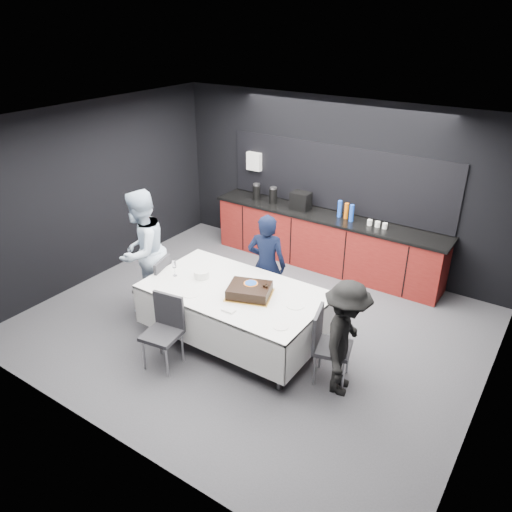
% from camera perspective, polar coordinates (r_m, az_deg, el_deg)
% --- Properties ---
extents(ground, '(6.00, 6.00, 0.00)m').
position_cam_1_polar(ground, '(7.10, -0.45, -7.91)').
color(ground, '#47474D').
rests_on(ground, ground).
extents(room_shell, '(6.04, 5.04, 2.82)m').
position_cam_1_polar(room_shell, '(6.25, -0.52, 6.32)').
color(room_shell, white).
rests_on(room_shell, ground).
extents(kitchenette, '(4.10, 0.64, 2.05)m').
position_cam_1_polar(kitchenette, '(8.54, 7.87, 2.21)').
color(kitchenette, maroon).
rests_on(kitchenette, ground).
extents(party_table, '(2.32, 1.32, 0.78)m').
position_cam_1_polar(party_table, '(6.48, -2.48, -4.87)').
color(party_table, '#99999E').
rests_on(party_table, ground).
extents(cake_assembly, '(0.68, 0.61, 0.17)m').
position_cam_1_polar(cake_assembly, '(6.24, -0.75, -3.97)').
color(cake_assembly, gold).
rests_on(cake_assembly, party_table).
extents(plate_stack, '(0.21, 0.21, 0.10)m').
position_cam_1_polar(plate_stack, '(6.70, -6.25, -2.06)').
color(plate_stack, white).
rests_on(plate_stack, party_table).
extents(loose_plate_near, '(0.22, 0.22, 0.01)m').
position_cam_1_polar(loose_plate_near, '(6.35, -7.48, -4.29)').
color(loose_plate_near, white).
rests_on(loose_plate_near, party_table).
extents(loose_plate_right_a, '(0.22, 0.22, 0.01)m').
position_cam_1_polar(loose_plate_right_a, '(6.09, 4.52, -5.62)').
color(loose_plate_right_a, white).
rests_on(loose_plate_right_a, party_table).
extents(loose_plate_right_b, '(0.19, 0.19, 0.01)m').
position_cam_1_polar(loose_plate_right_b, '(5.70, 2.86, -8.01)').
color(loose_plate_right_b, white).
rests_on(loose_plate_right_b, party_table).
extents(loose_plate_far, '(0.21, 0.21, 0.01)m').
position_cam_1_polar(loose_plate_far, '(6.66, -1.42, -2.51)').
color(loose_plate_far, white).
rests_on(loose_plate_far, party_table).
extents(fork_pile, '(0.16, 0.10, 0.02)m').
position_cam_1_polar(fork_pile, '(5.97, -3.14, -6.19)').
color(fork_pile, white).
rests_on(fork_pile, party_table).
extents(champagne_flute, '(0.06, 0.06, 0.22)m').
position_cam_1_polar(champagne_flute, '(6.74, -9.34, -1.04)').
color(champagne_flute, white).
rests_on(champagne_flute, party_table).
extents(chair_left, '(0.52, 0.52, 0.92)m').
position_cam_1_polar(chair_left, '(7.18, -11.24, -3.03)').
color(chair_left, '#29292D').
rests_on(chair_left, ground).
extents(chair_right, '(0.51, 0.51, 0.92)m').
position_cam_1_polar(chair_right, '(5.95, 8.04, -9.56)').
color(chair_right, '#29292D').
rests_on(chair_right, ground).
extents(chair_near, '(0.48, 0.48, 0.92)m').
position_cam_1_polar(chair_near, '(6.24, -10.36, -7.84)').
color(chair_near, '#29292D').
rests_on(chair_near, ground).
extents(person_center, '(0.64, 0.52, 1.53)m').
position_cam_1_polar(person_center, '(7.03, 1.23, -1.06)').
color(person_center, black).
rests_on(person_center, ground).
extents(person_left, '(0.85, 1.00, 1.81)m').
position_cam_1_polar(person_left, '(7.29, -12.92, 0.52)').
color(person_left, silver).
rests_on(person_left, ground).
extents(person_right, '(0.71, 1.01, 1.42)m').
position_cam_1_polar(person_right, '(5.71, 10.17, -9.29)').
color(person_right, black).
rests_on(person_right, ground).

